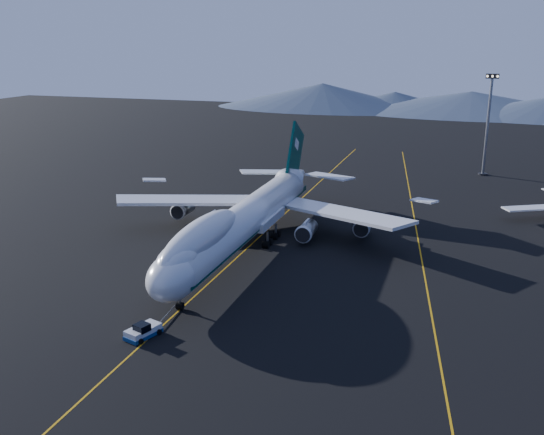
% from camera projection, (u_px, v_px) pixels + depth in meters
% --- Properties ---
extents(ground, '(500.00, 500.00, 0.00)m').
position_uv_depth(ground, '(246.00, 250.00, 109.45)').
color(ground, black).
rests_on(ground, ground).
extents(taxiway_line_main, '(0.25, 220.00, 0.01)m').
position_uv_depth(taxiway_line_main, '(246.00, 250.00, 109.45)').
color(taxiway_line_main, '#CF900C').
rests_on(taxiway_line_main, ground).
extents(taxiway_line_side, '(28.08, 198.09, 0.01)m').
position_uv_depth(taxiway_line_side, '(420.00, 249.00, 109.72)').
color(taxiway_line_side, '#CF900C').
rests_on(taxiway_line_side, ground).
extents(boeing_747, '(59.62, 72.43, 19.37)m').
position_uv_depth(boeing_747, '(245.00, 219.00, 107.84)').
color(boeing_747, silver).
rests_on(boeing_747, ground).
extents(pushback_tug, '(3.82, 5.29, 2.08)m').
position_uv_depth(pushback_tug, '(143.00, 332.00, 77.29)').
color(pushback_tug, silver).
rests_on(pushback_tug, ground).
extents(floodlight_mast, '(3.42, 2.56, 27.68)m').
position_uv_depth(floodlight_mast, '(488.00, 125.00, 165.97)').
color(floodlight_mast, black).
rests_on(floodlight_mast, ground).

